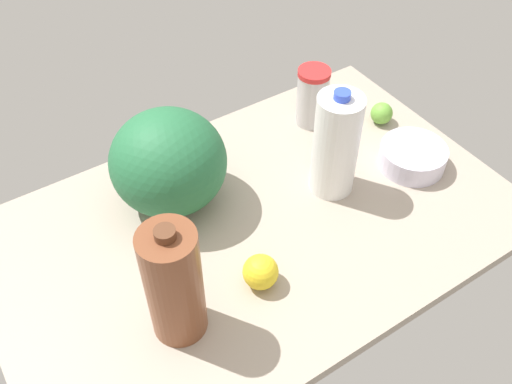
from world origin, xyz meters
TOP-DOWN VIEW (x-y plane):
  - countertop at (0.00, 0.00)cm, footprint 120.00×76.00cm
  - tumbler_cup at (-32.94, -22.93)cm, footprint 8.69×8.69cm
  - mixing_bowl at (-43.71, 5.33)cm, footprint 16.78×16.78cm
  - milk_jug at (-21.91, -0.09)cm, footprint 10.71×10.71cm
  - watermelon at (12.57, -17.00)cm, footprint 26.66×26.66cm
  - chocolate_milk_jug at (27.24, 14.36)cm, footprint 10.78×10.78cm
  - lemon_far_back at (8.49, 14.73)cm, footprint 7.56×7.56cm
  - lime_by_jug at (-48.90, -12.05)cm, footprint 6.02×6.02cm

SIDE VIEW (x-z plane):
  - countertop at x=0.00cm, z-range 0.00..3.00cm
  - mixing_bowl at x=-43.71cm, z-range 3.00..8.71cm
  - lime_by_jug at x=-48.90cm, z-range 3.00..9.02cm
  - lemon_far_back at x=8.49cm, z-range 3.00..10.56cm
  - tumbler_cup at x=-32.94cm, z-range 3.04..19.59cm
  - watermelon at x=12.57cm, z-range 3.00..27.21cm
  - milk_jug at x=-21.91cm, z-range 2.22..30.33cm
  - chocolate_milk_jug at x=27.24cm, z-range 2.22..30.96cm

